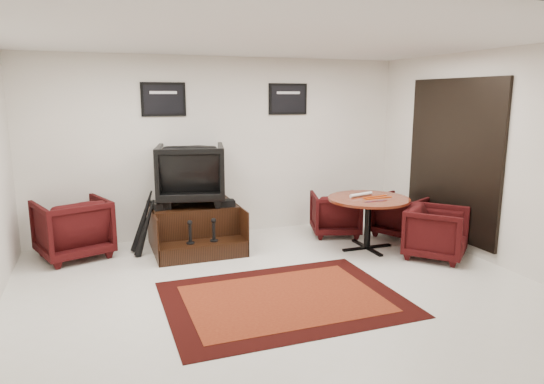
# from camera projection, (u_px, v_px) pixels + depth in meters

# --- Properties ---
(ground) EXTENTS (6.00, 6.00, 0.00)m
(ground) POSITION_uv_depth(u_px,v_px,m) (279.00, 288.00, 5.65)
(ground) COLOR silver
(ground) RESTS_ON ground
(room_shell) EXTENTS (6.02, 5.02, 2.81)m
(room_shell) POSITION_uv_depth(u_px,v_px,m) (308.00, 133.00, 5.55)
(room_shell) COLOR beige
(room_shell) RESTS_ON ground
(area_rug) EXTENTS (2.55, 1.92, 0.01)m
(area_rug) POSITION_uv_depth(u_px,v_px,m) (283.00, 299.00, 5.34)
(area_rug) COLOR black
(area_rug) RESTS_ON ground
(shine_podium) EXTENTS (1.24, 1.27, 0.64)m
(shine_podium) POSITION_uv_depth(u_px,v_px,m) (194.00, 228.00, 7.14)
(shine_podium) COLOR black
(shine_podium) RESTS_ON ground
(shine_chair) EXTENTS (1.12, 1.08, 0.98)m
(shine_chair) POSITION_uv_depth(u_px,v_px,m) (191.00, 170.00, 7.10)
(shine_chair) COLOR black
(shine_chair) RESTS_ON shine_podium
(shoes_pair) EXTENTS (0.26, 0.31, 0.10)m
(shoes_pair) POSITION_uv_depth(u_px,v_px,m) (161.00, 205.00, 6.83)
(shoes_pair) COLOR black
(shoes_pair) RESTS_ON shine_podium
(polish_kit) EXTENTS (0.27, 0.20, 0.09)m
(polish_kit) POSITION_uv_depth(u_px,v_px,m) (225.00, 203.00, 6.98)
(polish_kit) COLOR black
(polish_kit) RESTS_ON shine_podium
(umbrella_black) EXTENTS (0.31, 0.12, 0.83)m
(umbrella_black) POSITION_uv_depth(u_px,v_px,m) (146.00, 227.00, 6.71)
(umbrella_black) COLOR black
(umbrella_black) RESTS_ON ground
(umbrella_hooked) EXTENTS (0.34, 0.13, 0.92)m
(umbrella_hooked) POSITION_uv_depth(u_px,v_px,m) (143.00, 220.00, 6.90)
(umbrella_hooked) COLOR black
(umbrella_hooked) RESTS_ON ground
(armchair_side) EXTENTS (1.11, 1.07, 0.91)m
(armchair_side) POSITION_uv_depth(u_px,v_px,m) (73.00, 225.00, 6.66)
(armchair_side) COLOR black
(armchair_side) RESTS_ON ground
(meeting_table) EXTENTS (1.17, 1.17, 0.76)m
(meeting_table) POSITION_uv_depth(u_px,v_px,m) (368.00, 204.00, 6.97)
(meeting_table) COLOR #4C1B0A
(meeting_table) RESTS_ON ground
(table_chair_back) EXTENTS (0.91, 0.88, 0.76)m
(table_chair_back) POSITION_uv_depth(u_px,v_px,m) (335.00, 212.00, 7.77)
(table_chair_back) COLOR black
(table_chair_back) RESTS_ON ground
(table_chair_window) EXTENTS (0.93, 0.95, 0.74)m
(table_chair_window) POSITION_uv_depth(u_px,v_px,m) (401.00, 213.00, 7.68)
(table_chair_window) COLOR black
(table_chair_window) RESTS_ON ground
(table_chair_corner) EXTENTS (1.04, 1.04, 0.78)m
(table_chair_corner) POSITION_uv_depth(u_px,v_px,m) (437.00, 230.00, 6.65)
(table_chair_corner) COLOR black
(table_chair_corner) RESTS_ON ground
(paper_roll) EXTENTS (0.42, 0.16, 0.05)m
(paper_roll) POSITION_uv_depth(u_px,v_px,m) (361.00, 195.00, 7.05)
(paper_roll) COLOR silver
(paper_roll) RESTS_ON meeting_table
(table_clutter) EXTENTS (0.57, 0.35, 0.01)m
(table_clutter) POSITION_uv_depth(u_px,v_px,m) (377.00, 198.00, 6.91)
(table_clutter) COLOR #D64A0B
(table_clutter) RESTS_ON meeting_table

